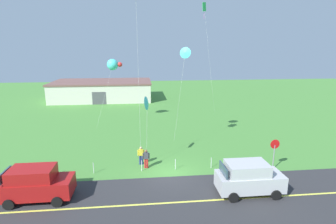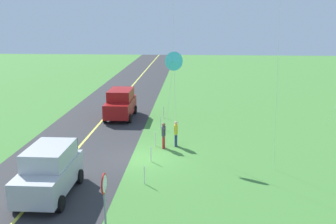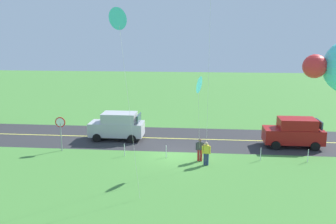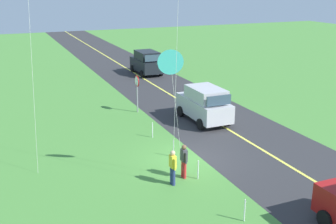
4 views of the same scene
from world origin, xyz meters
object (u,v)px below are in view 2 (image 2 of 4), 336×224
car_parked_west_near (121,103)px  kite_red_low (173,61)px  car_suv_foreground (49,171)px  person_adult_companion (176,133)px  person_adult_near (164,135)px  stop_sign (104,194)px

car_parked_west_near → kite_red_low: kite_red_low is taller
car_suv_foreground → car_parked_west_near: 13.99m
car_suv_foreground → person_adult_companion: 8.99m
person_adult_near → stop_sign: bearing=-29.3°
car_suv_foreground → stop_sign: stop_sign is taller
car_parked_west_near → kite_red_low: 9.60m
car_parked_west_near → kite_red_low: (7.37, 4.52, 4.19)m
person_adult_companion → car_parked_west_near: bearing=155.5°
person_adult_near → person_adult_companion: size_ratio=1.00×
car_suv_foreground → person_adult_near: size_ratio=2.75×
stop_sign → person_adult_near: bearing=172.6°
car_suv_foreground → stop_sign: 4.84m
car_suv_foreground → stop_sign: (3.49, 3.29, 0.65)m
stop_sign → kite_red_low: (-10.09, 1.92, 3.54)m
person_adult_companion → car_suv_foreground: bearing=-95.7°
car_suv_foreground → person_adult_near: bearing=145.7°
person_adult_near → kite_red_low: 4.52m
car_parked_west_near → person_adult_companion: (6.76, 4.67, -0.29)m
car_suv_foreground → kite_red_low: bearing=141.7°
car_parked_west_near → person_adult_companion: 8.22m
car_parked_west_near → stop_sign: size_ratio=1.72×
car_parked_west_near → car_suv_foreground: bearing=-2.8°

